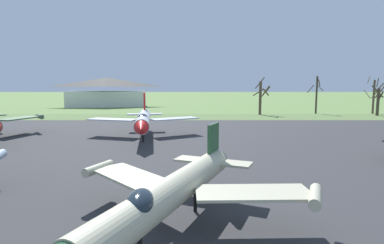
{
  "coord_description": "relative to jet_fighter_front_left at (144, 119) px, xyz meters",
  "views": [
    {
      "loc": [
        -2.67,
        -6.28,
        6.06
      ],
      "look_at": [
        -2.71,
        23.59,
        2.54
      ],
      "focal_mm": 28.81,
      "sensor_mm": 36.0,
      "label": 1
    }
  ],
  "objects": [
    {
      "name": "asphalt_apron",
      "position": [
        8.25,
        -11.09,
        -2.19
      ],
      "size": [
        83.12,
        59.18,
        0.05
      ],
      "primitive_type": "cube",
      "color": "#333335",
      "rests_on": "ground"
    },
    {
      "name": "grass_verge_strip",
      "position": [
        8.25,
        24.5,
        -2.18
      ],
      "size": [
        143.12,
        12.0,
        0.06
      ],
      "primitive_type": "cube",
      "color": "#58713C",
      "rests_on": "ground"
    },
    {
      "name": "jet_fighter_front_left",
      "position": [
        0.0,
        0.0,
        0.0
      ],
      "size": [
        13.45,
        15.58,
        5.14
      ],
      "color": "silver",
      "rests_on": "ground"
    },
    {
      "name": "jet_fighter_rear_right",
      "position": [
        4.67,
        -23.44,
        -0.36
      ],
      "size": [
        11.03,
        13.0,
        4.01
      ],
      "color": "#B7B293",
      "rests_on": "ground"
    },
    {
      "name": "bare_tree_far_left",
      "position": [
        20.06,
        29.37,
        1.73
      ],
      "size": [
        3.26,
        3.71,
        7.92
      ],
      "color": "brown",
      "rests_on": "ground"
    },
    {
      "name": "bare_tree_left_of_center",
      "position": [
        32.74,
        32.31,
        2.14
      ],
      "size": [
        3.42,
        3.43,
        8.14
      ],
      "color": "#42382D",
      "rests_on": "ground"
    },
    {
      "name": "bare_tree_center",
      "position": [
        43.16,
        26.92,
        1.09
      ],
      "size": [
        2.86,
        2.83,
        7.11
      ],
      "color": "#42382D",
      "rests_on": "ground"
    },
    {
      "name": "bare_tree_right_of_center",
      "position": [
        45.11,
        31.93,
        1.93
      ],
      "size": [
        3.35,
        3.09,
        8.23
      ],
      "color": "brown",
      "rests_on": "ground"
    },
    {
      "name": "visitor_building",
      "position": [
        -19.35,
        55.49,
        1.96
      ],
      "size": [
        24.48,
        13.03,
        8.46
      ],
      "color": "silver",
      "rests_on": "ground"
    }
  ]
}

